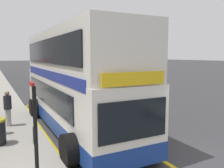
% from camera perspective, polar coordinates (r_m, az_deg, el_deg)
% --- Properties ---
extents(ground_plane, '(260.00, 260.00, 0.00)m').
position_cam_1_polar(ground_plane, '(37.23, -18.36, 1.47)').
color(ground_plane, '#333335').
extents(double_decker_bus, '(3.16, 10.13, 4.40)m').
position_cam_1_polar(double_decker_bus, '(10.80, -9.25, 0.15)').
color(double_decker_bus, white).
rests_on(double_decker_bus, ground).
extents(bus_bay_markings, '(2.97, 12.92, 0.01)m').
position_cam_1_polar(bus_bay_markings, '(10.91, -8.77, -10.83)').
color(bus_bay_markings, gold).
rests_on(bus_bay_markings, ground).
extents(bus_stop_sign, '(0.09, 0.51, 2.57)m').
position_cam_1_polar(bus_stop_sign, '(5.77, -18.30, -10.08)').
color(bus_stop_sign, black).
rests_on(bus_stop_sign, pavement_near).
extents(parked_car_teal_distant, '(2.09, 4.20, 1.62)m').
position_cam_1_polar(parked_car_teal_distant, '(30.62, -7.24, 2.16)').
color(parked_car_teal_distant, '#196066').
rests_on(parked_car_teal_distant, ground).
extents(pedestrian_waiting_near_sign, '(0.34, 0.34, 1.60)m').
position_cam_1_polar(pedestrian_waiting_near_sign, '(11.60, -24.09, -5.20)').
color(pedestrian_waiting_near_sign, '#B7B2AD').
rests_on(pedestrian_waiting_near_sign, pavement_near).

